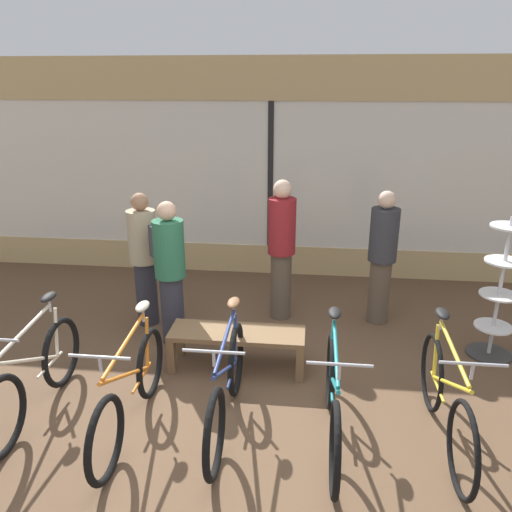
{
  "coord_description": "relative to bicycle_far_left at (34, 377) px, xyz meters",
  "views": [
    {
      "loc": [
        0.61,
        -3.63,
        2.88
      ],
      "look_at": [
        0.0,
        1.78,
        0.95
      ],
      "focal_mm": 35.0,
      "sensor_mm": 36.0,
      "label": 1
    }
  ],
  "objects": [
    {
      "name": "bicycle_far_left",
      "position": [
        0.0,
        0.0,
        0.0
      ],
      "size": [
        0.46,
        1.71,
        1.03
      ],
      "color": "black",
      "rests_on": "ground_plane"
    },
    {
      "name": "customer_near_rack",
      "position": [
        3.27,
        2.24,
        0.49
      ],
      "size": [
        0.38,
        0.38,
        1.66
      ],
      "color": "brown",
      "rests_on": "ground_plane"
    },
    {
      "name": "bicycle_left",
      "position": [
        0.93,
        -0.11,
        -0.01
      ],
      "size": [
        0.46,
        1.75,
        1.02
      ],
      "color": "black",
      "rests_on": "ground_plane"
    },
    {
      "name": "shop_back_wall",
      "position": [
        1.78,
        3.77,
        1.26
      ],
      "size": [
        12.0,
        0.08,
        3.2
      ],
      "color": "tan",
      "rests_on": "ground_plane"
    },
    {
      "name": "customer_mid_floor",
      "position": [
        0.85,
        1.46,
        0.52
      ],
      "size": [
        0.52,
        0.56,
        1.66
      ],
      "color": "#2D2D38",
      "rests_on": "ground_plane"
    },
    {
      "name": "bicycle_center",
      "position": [
        1.73,
        0.03,
        0.01
      ],
      "size": [
        0.46,
        1.77,
        1.03
      ],
      "color": "black",
      "rests_on": "ground_plane"
    },
    {
      "name": "accessory_rack",
      "position": [
        4.41,
        1.53,
        0.27
      ],
      "size": [
        0.48,
        0.48,
        1.58
      ],
      "color": "#333333",
      "rests_on": "ground_plane"
    },
    {
      "name": "customer_near_bench",
      "position": [
        0.42,
        1.88,
        0.49
      ],
      "size": [
        0.35,
        0.35,
        1.65
      ],
      "color": "#2D2D38",
      "rests_on": "ground_plane"
    },
    {
      "name": "customer_by_window",
      "position": [
        2.05,
        2.23,
        0.56
      ],
      "size": [
        0.42,
        0.42,
        1.77
      ],
      "color": "brown",
      "rests_on": "ground_plane"
    },
    {
      "name": "bicycle_far_right",
      "position": [
        3.54,
        0.03,
        0.02
      ],
      "size": [
        0.46,
        1.73,
        1.04
      ],
      "color": "black",
      "rests_on": "ground_plane"
    },
    {
      "name": "bicycle_right",
      "position": [
        2.63,
        -0.06,
        0.01
      ],
      "size": [
        0.46,
        1.74,
        1.03
      ],
      "color": "black",
      "rests_on": "ground_plane"
    },
    {
      "name": "ground_plane",
      "position": [
        1.78,
        0.06,
        -0.38
      ],
      "size": [
        24.0,
        24.0,
        0.0
      ],
      "primitive_type": "plane",
      "color": "brown"
    },
    {
      "name": "display_bench",
      "position": [
        1.68,
        0.97,
        -0.03
      ],
      "size": [
        1.4,
        0.44,
        0.42
      ],
      "color": "brown",
      "rests_on": "ground_plane"
    }
  ]
}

